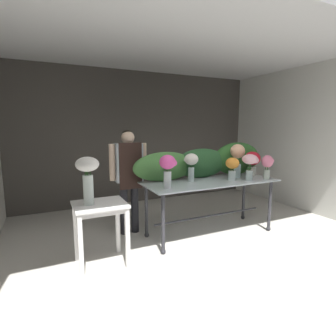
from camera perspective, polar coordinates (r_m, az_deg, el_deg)
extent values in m
plane|color=beige|center=(4.60, 2.44, -12.50)|extent=(8.26, 8.26, 0.00)
cube|color=#4C4742|center=(6.01, -5.88, 6.40)|extent=(5.49, 0.12, 2.84)
cube|color=silver|center=(6.08, 26.20, 5.57)|extent=(0.12, 3.87, 2.84)
cube|color=silver|center=(4.46, 2.71, 24.84)|extent=(5.61, 3.87, 0.12)
cube|color=silver|center=(4.15, 9.07, -2.85)|extent=(2.08, 0.81, 0.02)
cylinder|color=#2D2D33|center=(3.57, -1.04, -11.85)|extent=(0.05, 0.05, 0.83)
sphere|color=#2D2D33|center=(3.72, -1.02, -17.41)|extent=(0.07, 0.07, 0.07)
cylinder|color=#2D2D33|center=(4.63, 20.88, -7.55)|extent=(0.05, 0.05, 0.83)
sphere|color=#2D2D33|center=(4.74, 20.62, -12.03)|extent=(0.07, 0.07, 0.07)
cylinder|color=#2D2D33|center=(4.10, -4.63, -9.07)|extent=(0.05, 0.05, 0.83)
sphere|color=#2D2D33|center=(4.24, -4.56, -14.03)|extent=(0.07, 0.07, 0.07)
cylinder|color=#2D2D33|center=(5.05, 15.83, -5.93)|extent=(0.05, 0.05, 0.83)
sphere|color=#2D2D33|center=(5.16, 15.65, -10.08)|extent=(0.07, 0.07, 0.07)
cylinder|color=#2D2D33|center=(4.30, 8.89, -10.06)|extent=(1.88, 0.03, 0.03)
cube|color=white|center=(3.31, -14.37, -7.54)|extent=(0.61, 0.53, 0.03)
cube|color=white|center=(3.33, -14.34, -8.28)|extent=(0.55, 0.47, 0.06)
cube|color=white|center=(3.20, -18.13, -15.68)|extent=(0.05, 0.05, 0.74)
cube|color=white|center=(3.30, -8.63, -14.58)|extent=(0.05, 0.05, 0.74)
cube|color=white|center=(3.62, -19.08, -12.82)|extent=(0.05, 0.05, 0.74)
cube|color=white|center=(3.70, -10.70, -11.96)|extent=(0.05, 0.05, 0.74)
cylinder|color=#232328|center=(4.26, -9.37, -8.40)|extent=(0.12, 0.12, 0.84)
cylinder|color=#232328|center=(4.31, -7.11, -8.15)|extent=(0.12, 0.12, 0.84)
cube|color=#B2BCC6|center=(4.14, -8.45, 1.17)|extent=(0.41, 0.22, 0.58)
cube|color=black|center=(4.03, -7.96, 0.41)|extent=(0.35, 0.02, 0.70)
cylinder|color=beige|center=(4.07, -11.83, 1.16)|extent=(0.09, 0.09, 0.55)
cylinder|color=beige|center=(4.21, -5.20, 1.57)|extent=(0.09, 0.09, 0.55)
sphere|color=beige|center=(4.10, -8.57, 6.43)|extent=(0.20, 0.20, 0.20)
ellipsoid|color=black|center=(4.12, -8.67, 7.35)|extent=(0.15, 0.15, 0.09)
ellipsoid|color=#477F3D|center=(4.04, -0.73, 0.29)|extent=(1.01, 0.22, 0.45)
ellipsoid|color=#28562D|center=(4.35, 7.18, 1.03)|extent=(0.96, 0.23, 0.47)
ellipsoid|color=#2D6028|center=(4.77, 14.46, 1.99)|extent=(0.95, 0.27, 0.55)
cylinder|color=silver|center=(4.50, 20.29, -1.29)|extent=(0.10, 0.10, 0.15)
cylinder|color=#9EBCB2|center=(4.51, 20.26, -1.81)|extent=(0.09, 0.09, 0.06)
cylinder|color=#2D6028|center=(4.51, 20.43, -0.73)|extent=(0.01, 0.01, 0.22)
cylinder|color=#2D6028|center=(4.51, 20.07, -0.71)|extent=(0.01, 0.01, 0.22)
cylinder|color=#2D6028|center=(4.47, 20.41, -0.80)|extent=(0.01, 0.01, 0.22)
ellipsoid|color=pink|center=(4.47, 20.43, 1.35)|extent=(0.18, 0.18, 0.19)
sphere|color=pink|center=(4.43, 20.08, 1.34)|extent=(0.05, 0.05, 0.05)
sphere|color=pink|center=(4.52, 21.27, 1.45)|extent=(0.07, 0.07, 0.07)
cylinder|color=silver|center=(4.31, 16.92, -1.50)|extent=(0.11, 0.11, 0.16)
cylinder|color=#9EBCB2|center=(4.32, 16.90, -2.08)|extent=(0.10, 0.10, 0.07)
cylinder|color=#387033|center=(4.31, 17.12, -0.59)|extent=(0.01, 0.01, 0.27)
cylinder|color=#387033|center=(4.30, 16.62, -0.58)|extent=(0.01, 0.01, 0.27)
cylinder|color=#387033|center=(4.28, 16.96, -0.63)|extent=(0.01, 0.01, 0.27)
ellipsoid|color=#EFB2BC|center=(4.27, 17.07, 1.81)|extent=(0.24, 0.24, 0.15)
sphere|color=#EFB2BC|center=(4.19, 16.40, 1.95)|extent=(0.06, 0.06, 0.06)
sphere|color=#EFB2BC|center=(4.32, 18.24, 1.54)|extent=(0.09, 0.09, 0.09)
ellipsoid|color=#477F3D|center=(4.33, 16.97, -0.13)|extent=(0.11, 0.06, 0.03)
cylinder|color=silver|center=(4.23, 13.48, -1.56)|extent=(0.11, 0.11, 0.15)
cylinder|color=#9EBCB2|center=(4.24, 13.46, -2.14)|extent=(0.11, 0.11, 0.06)
cylinder|color=#28562D|center=(4.24, 13.67, -1.07)|extent=(0.01, 0.01, 0.21)
cylinder|color=#28562D|center=(4.24, 13.42, -1.05)|extent=(0.01, 0.01, 0.21)
cylinder|color=#28562D|center=(4.21, 13.20, -1.11)|extent=(0.01, 0.01, 0.21)
cylinder|color=#28562D|center=(4.21, 13.71, -1.14)|extent=(0.01, 0.01, 0.21)
ellipsoid|color=orange|center=(4.20, 13.57, 1.00)|extent=(0.21, 0.21, 0.18)
cylinder|color=silver|center=(4.49, 14.48, -0.57)|extent=(0.12, 0.12, 0.22)
cylinder|color=#9EBCB2|center=(4.50, 14.45, -1.35)|extent=(0.11, 0.11, 0.09)
cylinder|color=#387033|center=(4.49, 14.75, 0.38)|extent=(0.01, 0.01, 0.35)
cylinder|color=#387033|center=(4.50, 14.26, 0.41)|extent=(0.01, 0.01, 0.35)
cylinder|color=#387033|center=(4.46, 14.17, 0.35)|extent=(0.01, 0.01, 0.35)
cylinder|color=#387033|center=(4.45, 14.65, 0.32)|extent=(0.01, 0.01, 0.35)
ellipsoid|color=#F4B78E|center=(4.45, 14.63, 3.47)|extent=(0.23, 0.23, 0.23)
sphere|color=#F4B78E|center=(4.40, 13.60, 3.87)|extent=(0.06, 0.06, 0.06)
ellipsoid|color=#28562D|center=(4.51, 14.53, 1.15)|extent=(0.04, 0.10, 0.03)
cylinder|color=silver|center=(4.03, 5.02, -1.39)|extent=(0.09, 0.09, 0.22)
cylinder|color=#9EBCB2|center=(4.04, 5.01, -2.24)|extent=(0.08, 0.08, 0.09)
cylinder|color=#28562D|center=(4.04, 5.23, -0.80)|extent=(0.01, 0.01, 0.28)
cylinder|color=#28562D|center=(4.03, 4.82, -0.81)|extent=(0.01, 0.01, 0.28)
cylinder|color=#28562D|center=(4.01, 4.98, -0.86)|extent=(0.01, 0.01, 0.28)
ellipsoid|color=white|center=(4.00, 5.07, 1.89)|extent=(0.21, 0.21, 0.17)
sphere|color=white|center=(3.97, 3.77, 1.73)|extent=(0.05, 0.05, 0.05)
cylinder|color=silver|center=(3.58, -0.11, -2.54)|extent=(0.10, 0.10, 0.23)
cylinder|color=#9EBCB2|center=(3.60, -0.11, -3.56)|extent=(0.10, 0.10, 0.10)
cylinder|color=#477F3D|center=(3.58, 0.32, -1.92)|extent=(0.01, 0.01, 0.29)
cylinder|color=#477F3D|center=(3.59, -0.24, -1.91)|extent=(0.01, 0.01, 0.29)
cylinder|color=#477F3D|center=(3.57, -0.34, -1.95)|extent=(0.01, 0.01, 0.29)
cylinder|color=#477F3D|center=(3.56, -0.07, -1.99)|extent=(0.01, 0.01, 0.29)
ellipsoid|color=#E54C9E|center=(3.54, -0.11, 1.28)|extent=(0.22, 0.22, 0.19)
sphere|color=#E54C9E|center=(3.51, -1.24, 1.07)|extent=(0.06, 0.06, 0.06)
sphere|color=#E54C9E|center=(3.57, 1.22, 1.09)|extent=(0.09, 0.09, 0.09)
ellipsoid|color=#387033|center=(3.57, -0.73, -0.35)|extent=(0.11, 0.06, 0.03)
cylinder|color=silver|center=(4.78, 17.41, -0.57)|extent=(0.13, 0.13, 0.15)
cylinder|color=#9EBCB2|center=(4.78, 17.39, -1.07)|extent=(0.12, 0.12, 0.06)
cylinder|color=#2D6028|center=(4.80, 17.62, -0.07)|extent=(0.01, 0.01, 0.21)
cylinder|color=#2D6028|center=(4.79, 17.17, -0.07)|extent=(0.01, 0.01, 0.21)
cylinder|color=#2D6028|center=(4.76, 17.23, -0.12)|extent=(0.01, 0.01, 0.21)
cylinder|color=#2D6028|center=(4.75, 17.63, -0.16)|extent=(0.01, 0.01, 0.21)
ellipsoid|color=red|center=(4.75, 17.53, 1.96)|extent=(0.27, 0.27, 0.23)
sphere|color=red|center=(4.69, 16.23, 1.87)|extent=(0.09, 0.09, 0.09)
ellipsoid|color=#477F3D|center=(4.79, 17.47, 0.60)|extent=(0.10, 0.10, 0.03)
cylinder|color=silver|center=(3.25, -16.62, -4.49)|extent=(0.12, 0.12, 0.35)
cylinder|color=#9EBCB2|center=(3.27, -16.54, -6.17)|extent=(0.11, 0.11, 0.15)
cylinder|color=#2D6028|center=(3.24, -16.12, -3.72)|extent=(0.01, 0.01, 0.42)
cylinder|color=#2D6028|center=(3.26, -16.84, -3.67)|extent=(0.01, 0.01, 0.42)
cylinder|color=#2D6028|center=(3.23, -17.10, -3.82)|extent=(0.01, 0.01, 0.42)
cylinder|color=#2D6028|center=(3.21, -16.61, -3.85)|extent=(0.01, 0.01, 0.42)
ellipsoid|color=white|center=(3.19, -16.86, 0.79)|extent=(0.27, 0.27, 0.17)
sphere|color=white|center=(3.22, -15.26, 0.97)|extent=(0.06, 0.06, 0.06)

